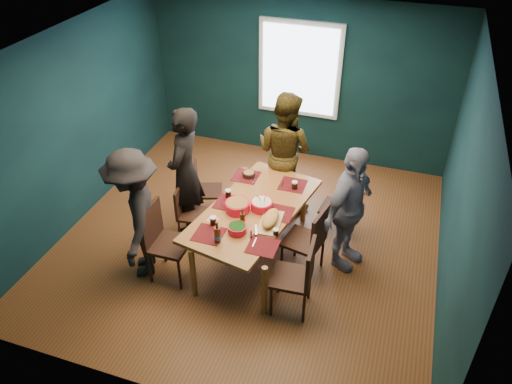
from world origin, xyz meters
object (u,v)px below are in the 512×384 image
Objects in this scene: person_back at (284,151)px; cutting_board at (270,219)px; chair_right_near at (300,273)px; bowl_herbs at (237,229)px; chair_left_near at (161,237)px; person_near_left at (136,215)px; bowl_salad at (237,206)px; chair_left_far at (202,186)px; chair_right_mid at (311,237)px; chair_right_far at (343,205)px; bowl_dumpling at (262,205)px; person_right at (349,210)px; dining_table at (254,213)px; person_far_left at (185,172)px; chair_left_mid at (187,209)px.

person_back is 2.95× the size of cutting_board.
chair_right_near is 4.30× the size of bowl_herbs.
bowl_herbs is (-0.07, -1.75, -0.09)m from person_back.
chair_left_near is 0.59× the size of person_near_left.
bowl_salad is at bearing 143.38° from chair_right_near.
chair_right_mid is (1.75, -0.71, 0.09)m from chair_left_far.
chair_left_far is 1.39× the size of cutting_board.
chair_left_far is 2.00m from chair_right_far.
bowl_dumpling is (-0.67, 0.13, 0.25)m from chair_right_mid.
person_right is 7.49× the size of bowl_herbs.
bowl_dumpling reaches higher than chair_right_near.
dining_table is 0.25m from bowl_salad.
dining_table is at bearing -176.41° from chair_right_mid.
person_back reaches higher than chair_right_far.
person_near_left reaches higher than chair_right_far.
chair_right_mid reaches higher than dining_table.
person_right is 5.54× the size of bowl_salad.
cutting_board is (-0.72, -1.00, 0.31)m from chair_right_far.
chair_right_far is 2.16m from person_far_left.
chair_left_near is (-0.95, -0.70, -0.09)m from dining_table.
dining_table is at bearing -10.63° from chair_left_mid.
chair_left_mid is at bearing 90.32° from chair_left_near.
chair_right_mid is 1.63× the size of cutting_board.
chair_left_near is 2.31m from person_right.
cutting_board is (0.32, 0.28, 0.01)m from bowl_herbs.
person_back is 1.04× the size of person_near_left.
chair_left_near is 4.54× the size of bowl_herbs.
chair_right_mid is 1.02× the size of chair_right_near.
chair_left_far is 0.50× the size of person_right.
person_back is (1.01, 1.19, 0.43)m from chair_left_mid.
chair_left_far is 1.39m from person_near_left.
dining_table is at bearing 86.60° from bowl_herbs.
chair_right_mid is at bearing 73.46° from person_far_left.
chair_right_mid is (0.77, -0.11, -0.11)m from dining_table.
chair_left_near is 1.04× the size of chair_right_mid.
person_near_left is (-0.27, -1.31, 0.37)m from chair_left_far.
bowl_herbs is at bearing 160.60° from chair_right_near.
chair_left_far is at bearing 143.45° from person_near_left.
chair_right_far is at bearing 35.85° from chair_left_near.
person_far_left is at bearing 156.98° from bowl_salad.
dining_table is 7.04× the size of bowl_salad.
chair_right_far is 0.51× the size of person_near_left.
bowl_salad is at bearing -154.31° from bowl_dumpling.
chair_left_mid is 0.44× the size of person_far_left.
bowl_dumpling is at bearing 93.50° from person_near_left.
chair_right_near is (1.77, -0.80, 0.09)m from chair_left_mid.
person_near_left is 2.84× the size of cutting_board.
chair_left_far is at bearing 130.70° from bowl_herbs.
chair_left_near reaches higher than bowl_herbs.
chair_left_near is 1.75m from chair_right_near.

